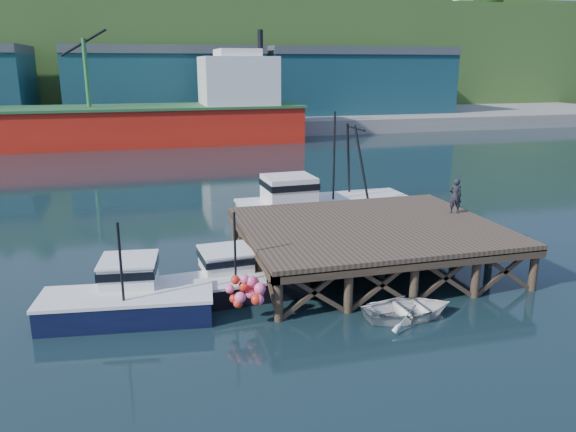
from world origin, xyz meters
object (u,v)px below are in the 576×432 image
object	(u,v)px
boat_navy	(128,297)
dockworker	(455,196)
trawler	(322,205)
dinghy	(408,309)
boat_black	(231,279)

from	to	relation	value
boat_navy	dockworker	xyz separation A→B (m)	(16.32, 3.63, 2.20)
trawler	dinghy	distance (m)	12.65
boat_navy	dockworker	bearing A→B (deg)	19.70
dockworker	boat_navy	bearing A→B (deg)	33.29
boat_navy	boat_black	distance (m)	4.34
dockworker	trawler	bearing A→B (deg)	-28.36
boat_black	boat_navy	bearing A→B (deg)	-170.56
boat_black	dockworker	xyz separation A→B (m)	(12.11, 2.60, 2.31)
dinghy	dockworker	distance (m)	9.24
boat_black	dockworker	world-z (taller)	dockworker
boat_black	trawler	xyz separation A→B (m)	(6.95, 8.56, 0.71)
trawler	dockworker	world-z (taller)	trawler
boat_navy	boat_black	size ratio (longest dim) A/B	1.05
boat_navy	dockworker	size ratio (longest dim) A/B	3.76
boat_navy	trawler	size ratio (longest dim) A/B	0.65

